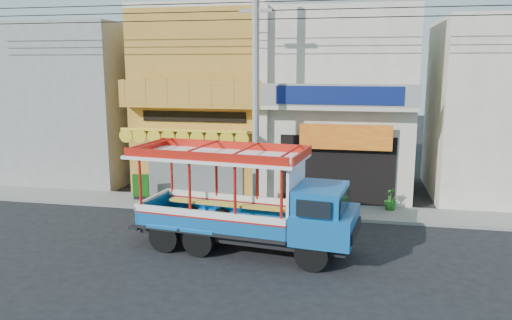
{
  "coord_description": "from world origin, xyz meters",
  "views": [
    {
      "loc": [
        2.71,
        -14.94,
        5.67
      ],
      "look_at": [
        -0.83,
        2.5,
        2.28
      ],
      "focal_mm": 35.0,
      "sensor_mm": 36.0,
      "label": 1
    }
  ],
  "objects_px": {
    "utility_pole": "(260,83)",
    "potted_plant_a": "(325,193)",
    "songthaew_truck": "(259,203)",
    "potted_plant_c": "(391,199)",
    "potted_plant_b": "(332,203)",
    "green_sign": "(141,188)"
  },
  "relations": [
    {
      "from": "potted_plant_a",
      "to": "potted_plant_b",
      "type": "xyz_separation_m",
      "value": [
        0.32,
        -0.97,
        -0.13
      ]
    },
    {
      "from": "songthaew_truck",
      "to": "potted_plant_c",
      "type": "xyz_separation_m",
      "value": [
        4.21,
        5.09,
        -1.01
      ]
    },
    {
      "from": "utility_pole",
      "to": "potted_plant_a",
      "type": "relative_size",
      "value": 24.78
    },
    {
      "from": "utility_pole",
      "to": "songthaew_truck",
      "type": "height_order",
      "value": "utility_pole"
    },
    {
      "from": "potted_plant_a",
      "to": "potted_plant_b",
      "type": "distance_m",
      "value": 1.03
    },
    {
      "from": "songthaew_truck",
      "to": "potted_plant_b",
      "type": "xyz_separation_m",
      "value": [
        2.01,
        4.09,
        -1.0
      ]
    },
    {
      "from": "songthaew_truck",
      "to": "potted_plant_a",
      "type": "xyz_separation_m",
      "value": [
        1.68,
        5.06,
        -0.87
      ]
    },
    {
      "from": "potted_plant_b",
      "to": "green_sign",
      "type": "bearing_deg",
      "value": 66.73
    },
    {
      "from": "potted_plant_c",
      "to": "songthaew_truck",
      "type": "bearing_deg",
      "value": -9.59
    },
    {
      "from": "utility_pole",
      "to": "songthaew_truck",
      "type": "bearing_deg",
      "value": -78.98
    },
    {
      "from": "utility_pole",
      "to": "potted_plant_c",
      "type": "xyz_separation_m",
      "value": [
        4.97,
        1.18,
        -4.48
      ]
    },
    {
      "from": "songthaew_truck",
      "to": "potted_plant_a",
      "type": "bearing_deg",
      "value": 71.63
    },
    {
      "from": "potted_plant_a",
      "to": "songthaew_truck",
      "type": "bearing_deg",
      "value": -155.41
    },
    {
      "from": "songthaew_truck",
      "to": "potted_plant_a",
      "type": "height_order",
      "value": "songthaew_truck"
    },
    {
      "from": "potted_plant_b",
      "to": "potted_plant_c",
      "type": "xyz_separation_m",
      "value": [
        2.2,
        1.0,
        -0.01
      ]
    },
    {
      "from": "green_sign",
      "to": "potted_plant_b",
      "type": "distance_m",
      "value": 8.04
    },
    {
      "from": "utility_pole",
      "to": "potted_plant_c",
      "type": "distance_m",
      "value": 6.8
    },
    {
      "from": "utility_pole",
      "to": "potted_plant_a",
      "type": "distance_m",
      "value": 5.12
    },
    {
      "from": "songthaew_truck",
      "to": "utility_pole",
      "type": "bearing_deg",
      "value": 101.02
    },
    {
      "from": "green_sign",
      "to": "utility_pole",
      "type": "bearing_deg",
      "value": -8.56
    },
    {
      "from": "utility_pole",
      "to": "green_sign",
      "type": "xyz_separation_m",
      "value": [
        -5.25,
        0.79,
        -4.47
      ]
    },
    {
      "from": "utility_pole",
      "to": "songthaew_truck",
      "type": "xyz_separation_m",
      "value": [
        0.76,
        -3.91,
        -3.48
      ]
    }
  ]
}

